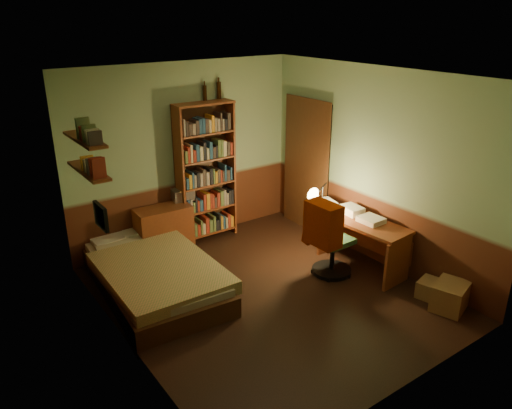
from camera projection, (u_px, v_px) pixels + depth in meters
floor at (268, 295)px, 6.08m from camera, size 3.50×4.00×0.02m
ceiling at (270, 75)px, 5.12m from camera, size 3.50×4.00×0.02m
wall_back at (184, 155)px, 7.12m from camera, size 3.50×0.02×2.60m
wall_left at (118, 233)px, 4.65m from camera, size 0.02×4.00×2.60m
wall_right at (376, 167)px, 6.55m from camera, size 0.02×4.00×2.60m
wall_front at (417, 264)px, 4.08m from camera, size 3.50×0.02×2.60m
doorway at (307, 166)px, 7.63m from camera, size 0.06×0.90×2.00m
door_trim at (306, 167)px, 7.61m from camera, size 0.02×0.98×2.08m
bed at (152, 263)px, 6.12m from camera, size 1.36×2.32×0.66m
dresser at (164, 230)px, 7.01m from camera, size 0.79×0.42×0.68m
mini_stereo at (183, 194)px, 7.16m from camera, size 0.33×0.27×0.16m
bookshelf at (206, 173)px, 7.24m from camera, size 0.89×0.31×2.04m
bottle_left at (205, 93)px, 6.96m from camera, size 0.07×0.07×0.21m
bottle_right at (219, 90)px, 7.08m from camera, size 0.07×0.07×0.24m
desk at (362, 244)px, 6.62m from camera, size 0.60×1.27×0.66m
paper_stack at (326, 205)px, 6.90m from camera, size 0.28×0.34×0.12m
desk_lamp at (323, 187)px, 6.71m from camera, size 0.26×0.26×0.69m
office_chair at (333, 239)px, 6.41m from camera, size 0.50×0.44×0.98m
red_jacket at (313, 183)px, 6.12m from camera, size 0.42×0.53×0.55m
wall_shelf_lower at (89, 171)px, 5.43m from camera, size 0.20×0.90×0.03m
wall_shelf_upper at (85, 139)px, 5.31m from camera, size 0.20×0.90×0.03m
framed_picture at (101, 216)px, 5.14m from camera, size 0.04×0.32×0.26m
cardboard_box_a at (450, 296)px, 5.74m from camera, size 0.51×0.45×0.32m
cardboard_box_b at (430, 289)px, 6.00m from camera, size 0.35×0.31×0.21m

